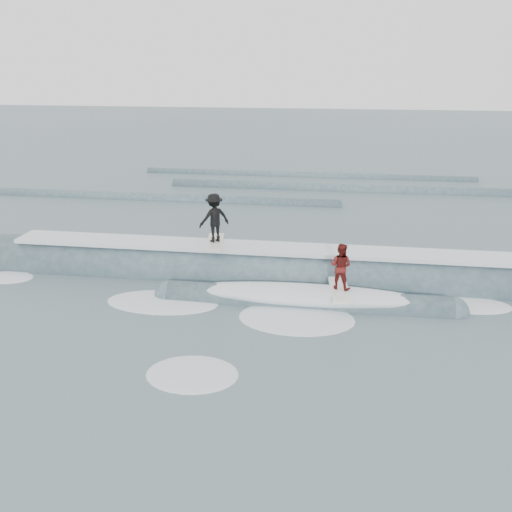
# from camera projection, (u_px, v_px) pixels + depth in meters

# --- Properties ---
(ground) EXTENTS (160.00, 160.00, 0.00)m
(ground) POSITION_uv_depth(u_px,v_px,m) (246.00, 311.00, 17.60)
(ground) COLOR #3C4F58
(ground) RESTS_ON ground
(breaking_wave) EXTENTS (23.04, 3.85, 2.13)m
(breaking_wave) POSITION_uv_depth(u_px,v_px,m) (266.00, 278.00, 20.10)
(breaking_wave) COLOR #324B55
(breaking_wave) RESTS_ON ground
(surfer_black) EXTENTS (1.28, 2.06, 1.83)m
(surfer_black) POSITION_uv_depth(u_px,v_px,m) (214.00, 220.00, 20.02)
(surfer_black) COLOR silver
(surfer_black) RESTS_ON ground
(surfer_red) EXTENTS (0.86, 2.05, 1.56)m
(surfer_red) POSITION_uv_depth(u_px,v_px,m) (340.00, 270.00, 17.58)
(surfer_red) COLOR white
(surfer_red) RESTS_ON ground
(whitewater) EXTENTS (18.08, 7.16, 0.10)m
(whitewater) POSITION_uv_depth(u_px,v_px,m) (264.00, 314.00, 17.40)
(whitewater) COLOR white
(whitewater) RESTS_ON ground
(far_swells) EXTENTS (33.57, 8.65, 0.80)m
(far_swells) POSITION_uv_depth(u_px,v_px,m) (276.00, 189.00, 34.28)
(far_swells) COLOR #324B55
(far_swells) RESTS_ON ground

